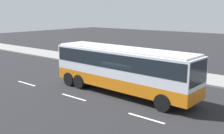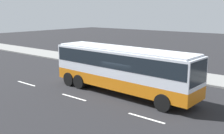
# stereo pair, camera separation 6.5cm
# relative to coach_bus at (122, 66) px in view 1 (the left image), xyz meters

# --- Properties ---
(ground_plane) EXTENTS (120.00, 120.00, 0.00)m
(ground_plane) POSITION_rel_coach_bus_xyz_m (0.39, -0.20, -2.09)
(ground_plane) COLOR black
(sidewalk_curb) EXTENTS (80.00, 4.00, 0.15)m
(sidewalk_curb) POSITION_rel_coach_bus_xyz_m (0.39, 7.95, -2.01)
(sidewalk_curb) COLOR gray
(sidewalk_curb) RESTS_ON ground_plane
(lane_centreline) EXTENTS (31.60, 0.16, 0.01)m
(lane_centreline) POSITION_rel_coach_bus_xyz_m (0.75, -2.87, -2.08)
(lane_centreline) COLOR white
(lane_centreline) RESTS_ON ground_plane
(coach_bus) EXTENTS (11.57, 3.07, 3.36)m
(coach_bus) POSITION_rel_coach_bus_xyz_m (0.00, 0.00, 0.00)
(coach_bus) COLOR orange
(coach_bus) RESTS_ON ground_plane
(pedestrian_near_curb) EXTENTS (0.32, 0.32, 1.62)m
(pedestrian_near_curb) POSITION_rel_coach_bus_xyz_m (-0.27, 7.10, -1.01)
(pedestrian_near_curb) COLOR brown
(pedestrian_near_curb) RESTS_ON sidewalk_curb
(pedestrian_at_crossing) EXTENTS (0.32, 0.32, 1.52)m
(pedestrian_at_crossing) POSITION_rel_coach_bus_xyz_m (-1.84, 6.89, -1.07)
(pedestrian_at_crossing) COLOR #38334C
(pedestrian_at_crossing) RESTS_ON sidewalk_curb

